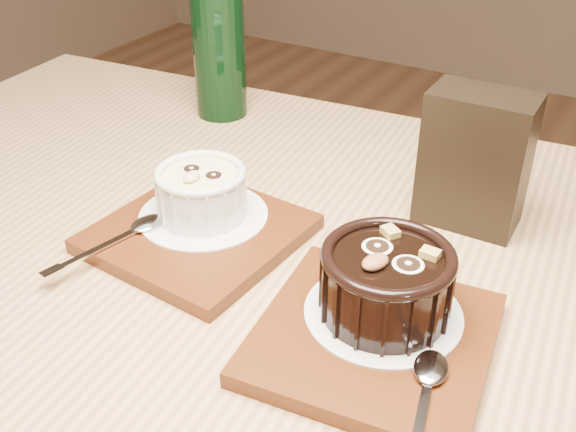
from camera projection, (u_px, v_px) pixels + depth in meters
name	position (u px, v px, depth m)	size (l,w,h in m)	color
table	(280.00, 351.00, 0.67)	(1.27, 0.91, 0.75)	#9B7043
tray_left	(199.00, 234.00, 0.67)	(0.18, 0.18, 0.01)	#57260E
doily_left	(203.00, 215.00, 0.68)	(0.13, 0.13, 0.00)	white
ramekin_white	(201.00, 190.00, 0.66)	(0.09, 0.09, 0.05)	white
spoon_left	(118.00, 238.00, 0.64)	(0.03, 0.13, 0.01)	silver
tray_right	(373.00, 338.00, 0.54)	(0.18, 0.18, 0.01)	#57260E
doily_right	(383.00, 313.00, 0.55)	(0.13, 0.13, 0.00)	white
ramekin_dark	(386.00, 280.00, 0.53)	(0.11, 0.11, 0.06)	black
spoon_right	(424.00, 402.00, 0.47)	(0.03, 0.13, 0.01)	silver
condiment_stand	(475.00, 160.00, 0.66)	(0.10, 0.06, 0.14)	black
green_bottle	(219.00, 42.00, 0.88)	(0.07, 0.07, 0.26)	black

